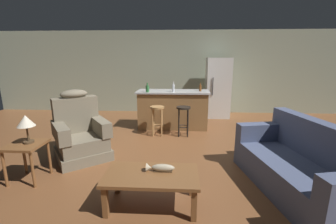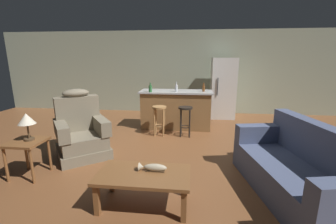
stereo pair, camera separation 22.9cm
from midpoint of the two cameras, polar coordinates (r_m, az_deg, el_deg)
ground_plane at (r=4.57m, az=-0.86°, el=-8.90°), size 12.00×12.00×0.00m
back_wall at (r=7.36m, az=0.86°, el=10.03°), size 12.00×0.05×2.60m
coffee_table at (r=2.78m, az=-6.65°, el=-16.34°), size 1.10×0.60×0.42m
fish_figurine at (r=2.77m, az=-4.45°, el=-14.00°), size 0.34×0.10×0.10m
couch at (r=3.45m, az=28.89°, el=-12.27°), size 1.18×2.02×0.94m
recliner_near_lamp at (r=4.35m, az=-22.78°, el=-5.24°), size 1.18×1.18×1.20m
end_table at (r=3.89m, az=-33.79°, el=-8.09°), size 0.48×0.48×0.56m
table_lamp at (r=3.78m, az=-33.90°, el=-2.18°), size 0.24×0.24×0.41m
kitchen_island at (r=5.72m, az=0.08°, el=0.71°), size 1.80×0.70×0.95m
bar_stool_left at (r=5.14m, az=-4.01°, el=-0.86°), size 0.32×0.32×0.68m
bar_stool_right at (r=5.10m, az=2.64°, el=-0.95°), size 0.32×0.32×0.68m
refrigerator at (r=6.90m, az=11.54°, el=6.02°), size 0.70×0.69×1.76m
bottle_tall_green at (r=5.43m, az=-6.47°, el=5.92°), size 0.08×0.08×0.22m
bottle_short_amber at (r=5.48m, az=0.18°, el=6.14°), size 0.06×0.06×0.24m
bottle_wine_dark at (r=5.61m, az=7.03°, el=6.08°), size 0.06×0.06×0.21m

